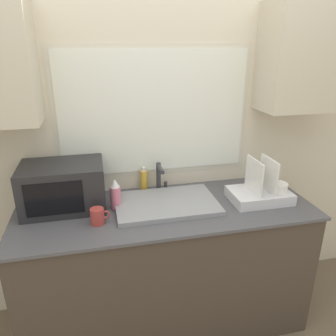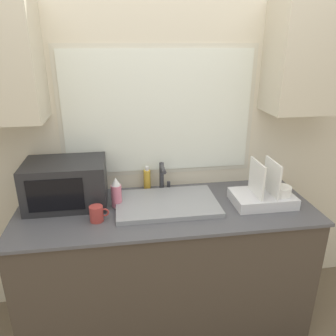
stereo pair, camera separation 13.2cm
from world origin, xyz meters
TOP-DOWN VIEW (x-y plane):
  - countertop at (0.00, 0.34)m, footprint 1.87×0.70m
  - wall_back at (0.00, 0.67)m, footprint 6.00×0.38m
  - sink_basin at (0.01, 0.36)m, footprint 0.65×0.43m
  - faucet at (0.01, 0.58)m, footprint 0.08×0.16m
  - microwave at (-0.62, 0.48)m, footprint 0.50×0.35m
  - dish_rack at (0.63, 0.29)m, footprint 0.39×0.26m
  - spray_bottle at (-0.31, 0.40)m, footprint 0.07×0.07m
  - soap_bottle at (-0.09, 0.63)m, footprint 0.05×0.05m
  - mug_near_sink at (-0.43, 0.23)m, footprint 0.11×0.08m

SIDE VIEW (x-z plane):
  - countertop at x=0.00m, z-range 0.00..0.91m
  - sink_basin at x=0.01m, z-range 0.91..0.94m
  - mug_near_sink at x=-0.43m, z-range 0.91..1.00m
  - dish_rack at x=0.63m, z-range 0.82..1.11m
  - soap_bottle at x=-0.09m, z-range 0.90..1.07m
  - spray_bottle at x=-0.31m, z-range 0.90..1.10m
  - faucet at x=0.01m, z-range 0.93..1.13m
  - microwave at x=-0.62m, z-range 0.91..1.20m
  - wall_back at x=0.00m, z-range 0.10..2.70m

